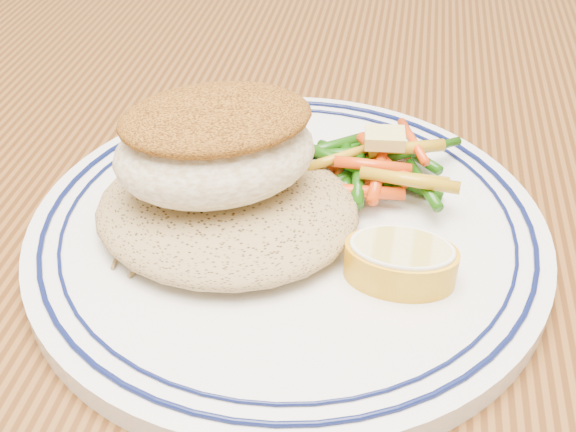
# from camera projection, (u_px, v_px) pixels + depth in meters

# --- Properties ---
(dining_table) EXTENTS (1.50, 0.90, 0.75)m
(dining_table) POSITION_uv_depth(u_px,v_px,m) (256.00, 318.00, 0.51)
(dining_table) COLOR #47270E
(dining_table) RESTS_ON ground
(plate) EXTENTS (0.30, 0.30, 0.02)m
(plate) POSITION_uv_depth(u_px,v_px,m) (288.00, 230.00, 0.42)
(plate) COLOR white
(plate) RESTS_ON dining_table
(rice_pilaf) EXTENTS (0.15, 0.13, 0.03)m
(rice_pilaf) POSITION_uv_depth(u_px,v_px,m) (227.00, 205.00, 0.41)
(rice_pilaf) COLOR #957A4A
(rice_pilaf) RESTS_ON plate
(fish_fillet) EXTENTS (0.13, 0.12, 0.06)m
(fish_fillet) POSITION_uv_depth(u_px,v_px,m) (215.00, 145.00, 0.39)
(fish_fillet) COLOR #EDE4C4
(fish_fillet) RESTS_ON rice_pilaf
(vegetable_pile) EXTENTS (0.11, 0.10, 0.03)m
(vegetable_pile) POSITION_uv_depth(u_px,v_px,m) (371.00, 166.00, 0.44)
(vegetable_pile) COLOR #164909
(vegetable_pile) RESTS_ON plate
(butter_pat) EXTENTS (0.03, 0.02, 0.01)m
(butter_pat) POSITION_uv_depth(u_px,v_px,m) (385.00, 138.00, 0.43)
(butter_pat) COLOR #DDCA6C
(butter_pat) RESTS_ON vegetable_pile
(lemon_wedge) EXTENTS (0.06, 0.06, 0.02)m
(lemon_wedge) POSITION_uv_depth(u_px,v_px,m) (401.00, 261.00, 0.37)
(lemon_wedge) COLOR gold
(lemon_wedge) RESTS_ON plate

